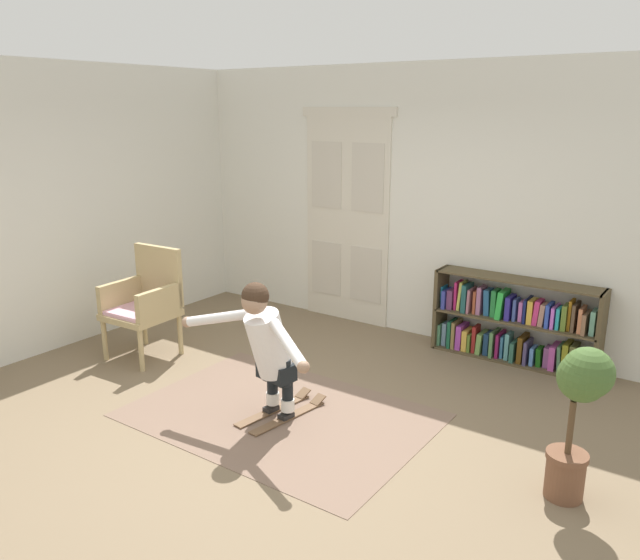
# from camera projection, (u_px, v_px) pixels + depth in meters

# --- Properties ---
(ground_plane) EXTENTS (7.20, 7.20, 0.00)m
(ground_plane) POSITION_uv_depth(u_px,v_px,m) (278.00, 426.00, 5.00)
(ground_plane) COLOR #76634A
(back_wall) EXTENTS (6.00, 0.10, 2.90)m
(back_wall) POSITION_uv_depth(u_px,v_px,m) (429.00, 205.00, 6.67)
(back_wall) COLOR silver
(back_wall) RESTS_ON ground
(side_wall_left) EXTENTS (0.10, 6.00, 2.90)m
(side_wall_left) POSITION_uv_depth(u_px,v_px,m) (75.00, 206.00, 6.58)
(side_wall_left) COLOR silver
(side_wall_left) RESTS_ON ground
(double_door) EXTENTS (1.22, 0.05, 2.45)m
(double_door) POSITION_uv_depth(u_px,v_px,m) (347.00, 217.00, 7.23)
(double_door) COLOR beige
(double_door) RESTS_ON ground
(rug) EXTENTS (2.38, 1.68, 0.01)m
(rug) POSITION_uv_depth(u_px,v_px,m) (280.00, 415.00, 5.17)
(rug) COLOR #775E4E
(rug) RESTS_ON ground
(bookshelf) EXTENTS (1.62, 0.30, 0.85)m
(bookshelf) POSITION_uv_depth(u_px,v_px,m) (513.00, 325.00, 6.20)
(bookshelf) COLOR brown
(bookshelf) RESTS_ON ground
(wicker_chair) EXTENTS (0.63, 0.63, 1.10)m
(wicker_chair) POSITION_uv_depth(u_px,v_px,m) (146.00, 300.00, 6.30)
(wicker_chair) COLOR tan
(wicker_chair) RESTS_ON ground
(potted_plant) EXTENTS (0.35, 0.33, 1.03)m
(potted_plant) POSITION_uv_depth(u_px,v_px,m) (581.00, 395.00, 3.91)
(potted_plant) COLOR brown
(potted_plant) RESTS_ON ground
(skis_pair) EXTENTS (0.38, 0.83, 0.07)m
(skis_pair) POSITION_uv_depth(u_px,v_px,m) (283.00, 411.00, 5.19)
(skis_pair) COLOR brown
(skis_pair) RESTS_ON rug
(person_skier) EXTENTS (1.43, 0.66, 1.11)m
(person_skier) POSITION_uv_depth(u_px,v_px,m) (266.00, 342.00, 4.90)
(person_skier) COLOR white
(person_skier) RESTS_ON skis_pair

